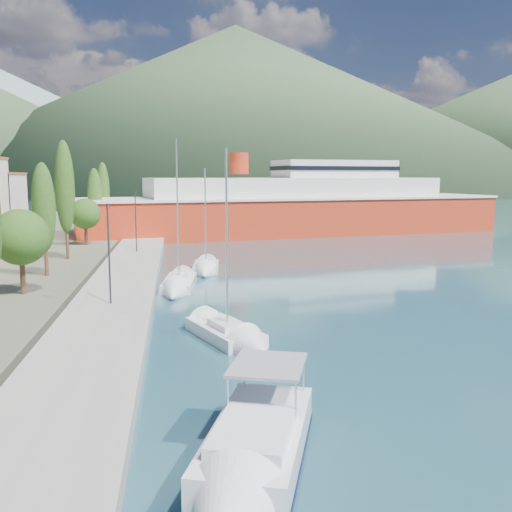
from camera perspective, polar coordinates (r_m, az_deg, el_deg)
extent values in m
plane|color=#224C59|center=(141.56, -6.04, 4.54)|extent=(1400.00, 1400.00, 0.00)
cube|color=gray|center=(48.08, -12.74, -1.89)|extent=(5.00, 88.00, 0.80)
cone|color=slate|center=(711.03, -1.18, 14.61)|extent=(760.00, 760.00, 180.00)
cone|color=#364E30|center=(426.43, -2.01, 14.62)|extent=(480.00, 480.00, 115.00)
cylinder|color=#47301E|center=(40.95, -22.29, -1.93)|extent=(0.36, 0.36, 2.32)
sphere|color=#2B4D18|center=(40.60, -22.49, 1.75)|extent=(3.71, 3.71, 3.71)
cylinder|color=#47301E|center=(47.79, -20.22, -0.70)|extent=(0.30, 0.30, 1.95)
ellipsoid|color=#2B4D18|center=(47.36, -20.48, 4.60)|extent=(1.80, 1.80, 6.91)
cylinder|color=#47301E|center=(56.53, -18.33, 0.92)|extent=(0.30, 0.30, 2.44)
ellipsoid|color=#2B4D18|center=(56.16, -18.59, 6.54)|extent=(1.80, 1.80, 8.65)
cylinder|color=#47301E|center=(67.74, -16.64, 1.99)|extent=(0.36, 0.36, 2.16)
sphere|color=#2B4D18|center=(67.54, -16.72, 4.07)|extent=(3.46, 3.46, 3.46)
cylinder|color=#47301E|center=(76.11, -15.70, 2.57)|extent=(0.30, 0.30, 1.94)
ellipsoid|color=#2B4D18|center=(75.85, -15.82, 5.88)|extent=(1.80, 1.80, 6.86)
cylinder|color=#47301E|center=(84.77, -14.93, 3.19)|extent=(0.30, 0.30, 2.14)
ellipsoid|color=#2B4D18|center=(84.52, -15.04, 6.47)|extent=(1.80, 1.80, 7.57)
cylinder|color=#2D2D33|center=(35.45, -14.49, 0.13)|extent=(0.12, 0.12, 6.00)
cube|color=#2D2D33|center=(35.42, -14.61, 4.99)|extent=(0.15, 0.50, 0.12)
cylinder|color=#2D2D33|center=(59.43, -11.93, 3.31)|extent=(0.12, 0.12, 6.00)
cube|color=#2D2D33|center=(59.51, -11.99, 6.20)|extent=(0.15, 0.50, 0.12)
cube|color=black|center=(17.97, 0.20, -20.45)|extent=(4.18, 6.61, 0.70)
cube|color=silver|center=(17.61, 0.20, -18.17)|extent=(4.53, 7.00, 1.09)
cube|color=black|center=(17.83, 0.20, -19.60)|extent=(4.60, 7.09, 0.22)
cube|color=silver|center=(16.60, -0.31, -17.21)|extent=(2.97, 3.67, 0.40)
cube|color=gray|center=(18.51, 1.19, -10.84)|extent=(3.02, 3.28, 0.10)
cube|color=silver|center=(30.41, -3.19, -7.77)|extent=(4.06, 5.89, 0.87)
cube|color=silver|center=(29.94, -2.89, -6.87)|extent=(2.04, 2.52, 0.34)
cylinder|color=silver|center=(29.12, -2.95, 1.65)|extent=(0.12, 0.12, 9.22)
cone|color=silver|center=(27.45, 0.07, -9.52)|extent=(3.00, 3.18, 2.23)
cube|color=silver|center=(44.38, -7.66, -2.79)|extent=(2.88, 6.34, 0.87)
cube|color=silver|center=(43.88, -7.73, -2.15)|extent=(1.59, 2.58, 0.34)
cylinder|color=silver|center=(43.27, -7.86, 4.57)|extent=(0.12, 0.12, 10.58)
cone|color=silver|center=(40.56, -8.23, -3.83)|extent=(2.52, 3.09, 2.21)
cube|color=silver|center=(51.85, -5.00, -1.19)|extent=(2.64, 5.16, 0.85)
cube|color=silver|center=(51.44, -5.02, -0.62)|extent=(1.49, 2.10, 0.33)
cylinder|color=silver|center=(50.98, -5.08, 3.96)|extent=(0.12, 0.12, 8.52)
cone|color=silver|center=(48.72, -5.15, -1.79)|extent=(2.39, 2.52, 2.18)
cube|color=#B92F16|center=(84.38, 3.83, 3.82)|extent=(63.11, 24.35, 5.97)
cube|color=silver|center=(84.21, 3.85, 5.84)|extent=(63.61, 24.81, 0.32)
cube|color=silver|center=(84.17, 3.86, 6.71)|extent=(43.89, 18.56, 3.20)
cube|color=silver|center=(86.85, 7.81, 8.60)|extent=(18.50, 11.09, 2.56)
cylinder|color=#B92F16|center=(81.23, -1.74, 9.24)|extent=(2.77, 2.77, 2.98)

